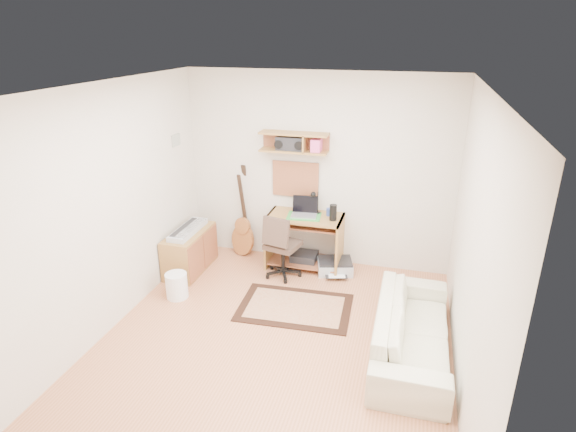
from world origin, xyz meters
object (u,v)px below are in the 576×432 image
(task_chair, at_px, (283,245))
(sofa, at_px, (413,322))
(cabinet, at_px, (190,251))
(printer, at_px, (335,266))
(desk, at_px, (304,242))

(task_chair, bearing_deg, sofa, -22.96)
(task_chair, height_order, cabinet, task_chair)
(printer, distance_m, sofa, 1.84)
(cabinet, relative_size, sofa, 0.49)
(desk, bearing_deg, sofa, -46.15)
(cabinet, height_order, printer, cabinet)
(printer, bearing_deg, task_chair, -173.08)
(printer, relative_size, sofa, 0.25)
(cabinet, bearing_deg, sofa, -19.59)
(desk, distance_m, sofa, 2.14)
(cabinet, bearing_deg, printer, 12.76)
(task_chair, relative_size, cabinet, 0.99)
(task_chair, bearing_deg, printer, 35.14)
(task_chair, bearing_deg, cabinet, -159.74)
(desk, relative_size, sofa, 0.55)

